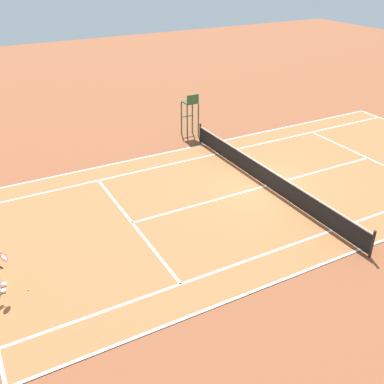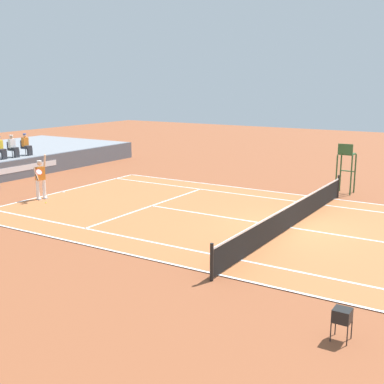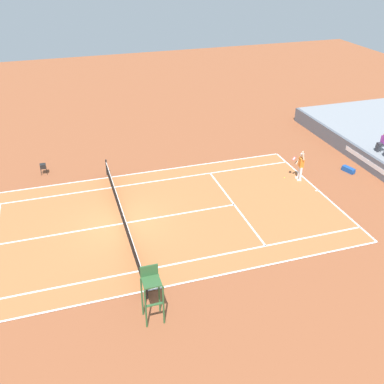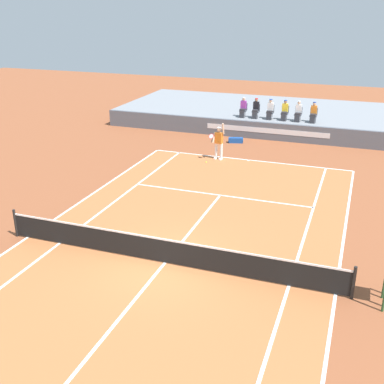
{
  "view_description": "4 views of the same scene",
  "coord_description": "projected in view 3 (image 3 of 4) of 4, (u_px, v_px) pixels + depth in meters",
  "views": [
    {
      "loc": [
        -14.05,
        11.42,
        9.41
      ],
      "look_at": [
        -0.49,
        4.02,
        1.0
      ],
      "focal_mm": 42.11,
      "sensor_mm": 36.0,
      "label": 1
    },
    {
      "loc": [
        -17.08,
        -6.32,
        5.26
      ],
      "look_at": [
        -0.49,
        4.02,
        1.0
      ],
      "focal_mm": 46.97,
      "sensor_mm": 36.0,
      "label": 2
    },
    {
      "loc": [
        19.9,
        -2.41,
        13.26
      ],
      "look_at": [
        -0.49,
        4.02,
        1.0
      ],
      "focal_mm": 41.46,
      "sensor_mm": 36.0,
      "label": 3
    },
    {
      "loc": [
        5.59,
        -12.8,
        8.1
      ],
      "look_at": [
        -0.49,
        4.02,
        1.0
      ],
      "focal_mm": 44.89,
      "sensor_mm": 36.0,
      "label": 4
    }
  ],
  "objects": [
    {
      "name": "ground_plane",
      "position": [
        123.0,
        224.0,
        23.69
      ],
      "size": [
        80.0,
        80.0,
        0.0
      ],
      "primitive_type": "plane",
      "color": "brown"
    },
    {
      "name": "court",
      "position": [
        123.0,
        224.0,
        23.69
      ],
      "size": [
        11.08,
        23.88,
        0.03
      ],
      "color": "#B76638",
      "rests_on": "ground"
    },
    {
      "name": "net",
      "position": [
        122.0,
        216.0,
        23.43
      ],
      "size": [
        11.98,
        0.1,
        1.07
      ],
      "color": "black",
      "rests_on": "ground"
    },
    {
      "name": "barrier_wall",
      "position": [
        384.0,
        172.0,
        27.72
      ],
      "size": [
        22.16,
        0.25,
        1.09
      ],
      "color": "#565B66",
      "rests_on": "ground"
    },
    {
      "name": "spectator_seated_0",
      "position": [
        382.0,
        142.0,
        28.9
      ],
      "size": [
        0.44,
        0.6,
        1.27
      ],
      "color": "#474C56",
      "rests_on": "bleacher_platform"
    },
    {
      "name": "tennis_player",
      "position": [
        301.0,
        165.0,
        27.54
      ],
      "size": [
        0.82,
        0.61,
        2.08
      ],
      "color": "white",
      "rests_on": "ground"
    },
    {
      "name": "tennis_ball",
      "position": [
        284.0,
        178.0,
        28.2
      ],
      "size": [
        0.07,
        0.07,
        0.07
      ],
      "primitive_type": "sphere",
      "color": "#D1E533",
      "rests_on": "ground"
    },
    {
      "name": "umpire_chair",
      "position": [
        152.0,
        288.0,
        17.07
      ],
      "size": [
        0.77,
        0.77,
        2.44
      ],
      "color": "#2D562D",
      "rests_on": "ground"
    },
    {
      "name": "equipment_bag",
      "position": [
        348.0,
        170.0,
        28.88
      ],
      "size": [
        0.95,
        0.56,
        0.32
      ],
      "color": "#194799",
      "rests_on": "ground"
    },
    {
      "name": "ball_hopper",
      "position": [
        43.0,
        166.0,
        28.43
      ],
      "size": [
        0.36,
        0.36,
        0.7
      ],
      "color": "black",
      "rests_on": "ground"
    }
  ]
}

